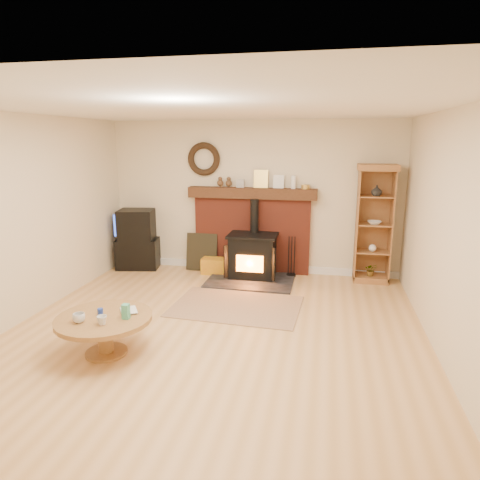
% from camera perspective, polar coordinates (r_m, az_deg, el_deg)
% --- Properties ---
extents(ground, '(5.50, 5.50, 0.00)m').
position_cam_1_polar(ground, '(5.19, -3.77, -12.78)').
color(ground, tan).
rests_on(ground, ground).
extents(room_shell, '(5.02, 5.52, 2.61)m').
position_cam_1_polar(room_shell, '(4.80, -3.99, 6.52)').
color(room_shell, beige).
rests_on(room_shell, ground).
extents(chimney_breast, '(2.20, 0.22, 1.78)m').
position_cam_1_polar(chimney_breast, '(7.42, 1.59, 1.77)').
color(chimney_breast, maroon).
rests_on(chimney_breast, ground).
extents(wood_stove, '(1.40, 1.00, 1.31)m').
position_cam_1_polar(wood_stove, '(7.13, 1.66, -2.30)').
color(wood_stove, black).
rests_on(wood_stove, ground).
extents(area_rug, '(1.81, 1.29, 0.01)m').
position_cam_1_polar(area_rug, '(6.04, -0.49, -8.82)').
color(area_rug, brown).
rests_on(area_rug, ground).
extents(tv_unit, '(0.81, 0.63, 1.07)m').
position_cam_1_polar(tv_unit, '(7.91, -13.51, -0.03)').
color(tv_unit, black).
rests_on(tv_unit, ground).
extents(curio_cabinet, '(0.61, 0.44, 1.90)m').
position_cam_1_polar(curio_cabinet, '(7.21, 17.40, 2.07)').
color(curio_cabinet, brown).
rests_on(curio_cabinet, ground).
extents(firelog_box, '(0.44, 0.27, 0.27)m').
position_cam_1_polar(firelog_box, '(7.45, -3.39, -3.47)').
color(firelog_box, yellow).
rests_on(firelog_box, ground).
extents(leaning_painting, '(0.55, 0.15, 0.66)m').
position_cam_1_polar(leaning_painting, '(7.61, -5.12, -1.60)').
color(leaning_painting, black).
rests_on(leaning_painting, ground).
extents(fire_tools, '(0.16, 0.16, 0.70)m').
position_cam_1_polar(fire_tools, '(7.33, 6.84, -3.84)').
color(fire_tools, black).
rests_on(fire_tools, ground).
extents(coffee_table, '(1.02, 1.02, 0.59)m').
position_cam_1_polar(coffee_table, '(4.89, -17.66, -10.59)').
color(coffee_table, brown).
rests_on(coffee_table, ground).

